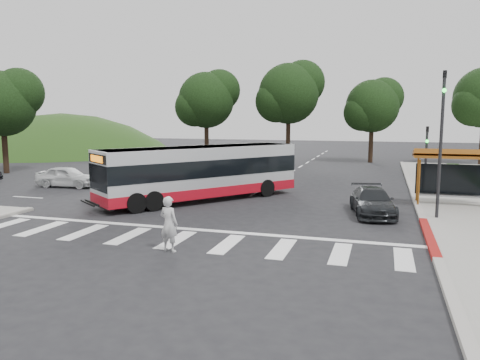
% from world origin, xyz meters
% --- Properties ---
extents(ground, '(140.00, 140.00, 0.00)m').
position_xyz_m(ground, '(0.00, 0.00, 0.00)').
color(ground, black).
rests_on(ground, ground).
extents(sidewalk_east, '(4.00, 40.00, 0.12)m').
position_xyz_m(sidewalk_east, '(11.00, 8.00, 0.06)').
color(sidewalk_east, gray).
rests_on(sidewalk_east, ground).
extents(curb_east, '(0.30, 40.00, 0.15)m').
position_xyz_m(curb_east, '(9.00, 8.00, 0.07)').
color(curb_east, '#9E9991').
rests_on(curb_east, ground).
extents(curb_east_red, '(0.32, 6.00, 0.15)m').
position_xyz_m(curb_east_red, '(9.00, -2.00, 0.08)').
color(curb_east_red, maroon).
rests_on(curb_east_red, ground).
extents(hillside_nw, '(44.00, 44.00, 10.00)m').
position_xyz_m(hillside_nw, '(-32.00, 30.00, 0.00)').
color(hillside_nw, '#253F14').
rests_on(hillside_nw, ground).
extents(crosswalk_ladder, '(18.00, 2.60, 0.01)m').
position_xyz_m(crosswalk_ladder, '(0.00, -5.00, 0.01)').
color(crosswalk_ladder, silver).
rests_on(crosswalk_ladder, ground).
extents(bus_shelter, '(4.20, 1.60, 2.86)m').
position_xyz_m(bus_shelter, '(10.80, 5.10, 2.35)').
color(bus_shelter, '#915118').
rests_on(bus_shelter, sidewalk_east).
extents(traffic_signal_ne_tall, '(0.18, 0.37, 6.50)m').
position_xyz_m(traffic_signal_ne_tall, '(9.60, 1.49, 3.88)').
color(traffic_signal_ne_tall, black).
rests_on(traffic_signal_ne_tall, ground).
extents(traffic_signal_ne_short, '(0.18, 0.37, 4.00)m').
position_xyz_m(traffic_signal_ne_short, '(9.60, 8.49, 2.48)').
color(traffic_signal_ne_short, black).
rests_on(traffic_signal_ne_short, ground).
extents(tree_north_a, '(6.60, 6.15, 10.17)m').
position_xyz_m(tree_north_a, '(-1.92, 26.07, 6.92)').
color(tree_north_a, black).
rests_on(tree_north_a, ground).
extents(tree_north_b, '(5.72, 5.33, 8.43)m').
position_xyz_m(tree_north_b, '(6.07, 28.06, 5.66)').
color(tree_north_b, black).
rests_on(tree_north_b, ground).
extents(tree_north_c, '(6.16, 5.74, 9.30)m').
position_xyz_m(tree_north_c, '(-9.92, 24.06, 6.29)').
color(tree_north_c, black).
rests_on(tree_north_c, ground).
extents(tree_west_a, '(5.72, 5.33, 8.43)m').
position_xyz_m(tree_west_a, '(-21.93, 10.06, 5.66)').
color(tree_west_a, black).
rests_on(tree_west_a, ground).
extents(transit_bus, '(8.80, 10.59, 2.94)m').
position_xyz_m(transit_bus, '(-2.21, 3.05, 1.47)').
color(transit_bus, silver).
rests_on(transit_bus, ground).
extents(pedestrian, '(0.78, 0.60, 1.91)m').
position_xyz_m(pedestrian, '(0.41, -6.42, 0.95)').
color(pedestrian, silver).
rests_on(pedestrian, ground).
extents(dark_sedan, '(2.49, 4.56, 1.25)m').
position_xyz_m(dark_sedan, '(6.83, 1.82, 0.63)').
color(dark_sedan, black).
rests_on(dark_sedan, ground).
extents(west_car_white, '(4.10, 1.93, 1.36)m').
position_xyz_m(west_car_white, '(-12.39, 5.03, 0.68)').
color(west_car_white, silver).
rests_on(west_car_white, ground).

